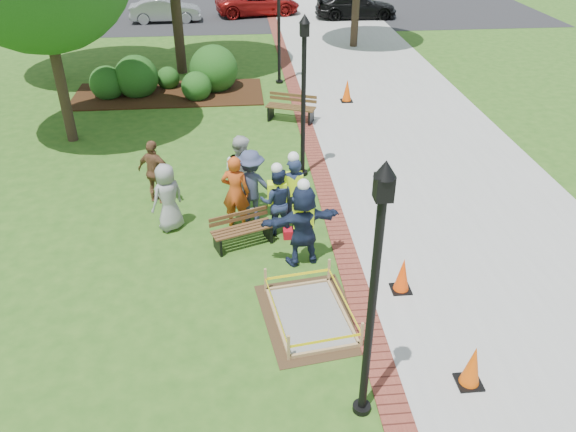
{
  "coord_description": "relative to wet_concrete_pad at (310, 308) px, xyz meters",
  "views": [
    {
      "loc": [
        -0.42,
        -8.71,
        7.06
      ],
      "look_at": [
        0.5,
        1.2,
        1.0
      ],
      "focal_mm": 35.0,
      "sensor_mm": 36.0,
      "label": 1
    }
  ],
  "objects": [
    {
      "name": "ground",
      "position": [
        -0.73,
        0.83,
        -0.23
      ],
      "size": [
        100.0,
        100.0,
        0.0
      ],
      "primitive_type": "plane",
      "color": "#285116",
      "rests_on": "ground"
    },
    {
      "name": "sidewalk",
      "position": [
        4.27,
        10.83,
        -0.22
      ],
      "size": [
        6.0,
        60.0,
        0.02
      ],
      "primitive_type": "cube",
      "color": "#9E9E99",
      "rests_on": "ground"
    },
    {
      "name": "brick_edging",
      "position": [
        1.02,
        10.83,
        -0.22
      ],
      "size": [
        0.5,
        60.0,
        0.03
      ],
      "primitive_type": "cube",
      "color": "maroon",
      "rests_on": "ground"
    },
    {
      "name": "mulch_bed",
      "position": [
        -3.73,
        12.83,
        -0.21
      ],
      "size": [
        7.0,
        3.0,
        0.05
      ],
      "primitive_type": "cube",
      "color": "#381E0F",
      "rests_on": "ground"
    },
    {
      "name": "parking_lot",
      "position": [
        -0.73,
        27.83,
        -0.23
      ],
      "size": [
        36.0,
        12.0,
        0.01
      ],
      "primitive_type": "cube",
      "color": "black",
      "rests_on": "ground"
    },
    {
      "name": "wet_concrete_pad",
      "position": [
        0.0,
        0.0,
        0.0
      ],
      "size": [
        2.02,
        2.52,
        0.55
      ],
      "color": "#47331E",
      "rests_on": "ground"
    },
    {
      "name": "bench_near",
      "position": [
        -1.19,
        2.52,
        0.0
      ],
      "size": [
        1.44,
        0.89,
        0.74
      ],
      "color": "brown",
      "rests_on": "ground"
    },
    {
      "name": "bench_far",
      "position": [
        0.58,
        9.74,
        0.05
      ],
      "size": [
        1.7,
        1.11,
        0.88
      ],
      "color": "brown",
      "rests_on": "ground"
    },
    {
      "name": "cone_front",
      "position": [
        2.35,
        -1.83,
        0.15
      ],
      "size": [
        0.41,
        0.41,
        0.8
      ],
      "color": "black",
      "rests_on": "ground"
    },
    {
      "name": "cone_back",
      "position": [
        1.89,
        0.62,
        0.14
      ],
      "size": [
        0.39,
        0.39,
        0.77
      ],
      "color": "black",
      "rests_on": "ground"
    },
    {
      "name": "cone_far",
      "position": [
        2.78,
        11.44,
        0.16
      ],
      "size": [
        0.42,
        0.42,
        0.82
      ],
      "color": "black",
      "rests_on": "ground"
    },
    {
      "name": "toolbox",
      "position": [
        -0.06,
        2.73,
        -0.13
      ],
      "size": [
        0.43,
        0.24,
        0.21
      ],
      "primitive_type": "cube",
      "rotation": [
        0.0,
        0.0,
        -0.01
      ],
      "color": "#AC0D1B",
      "rests_on": "ground"
    },
    {
      "name": "lamp_near",
      "position": [
        0.52,
        -2.17,
        2.25
      ],
      "size": [
        0.28,
        0.28,
        4.26
      ],
      "color": "black",
      "rests_on": "ground"
    },
    {
      "name": "lamp_mid",
      "position": [
        0.52,
        5.83,
        2.25
      ],
      "size": [
        0.28,
        0.28,
        4.26
      ],
      "color": "black",
      "rests_on": "ground"
    },
    {
      "name": "lamp_far",
      "position": [
        0.52,
        13.83,
        2.25
      ],
      "size": [
        0.28,
        0.28,
        4.26
      ],
      "color": "black",
      "rests_on": "ground"
    },
    {
      "name": "shrub_a",
      "position": [
        -5.9,
        12.71,
        -0.23
      ],
      "size": [
        1.27,
        1.27,
        1.27
      ],
      "primitive_type": "sphere",
      "color": "#1C4C15",
      "rests_on": "ground"
    },
    {
      "name": "shrub_b",
      "position": [
        -4.85,
        12.88,
        -0.23
      ],
      "size": [
        1.6,
        1.6,
        1.6
      ],
      "primitive_type": "sphere",
      "color": "#1C4C15",
      "rests_on": "ground"
    },
    {
      "name": "shrub_c",
      "position": [
        -2.64,
        12.23,
        -0.23
      ],
      "size": [
        1.1,
        1.1,
        1.1
      ],
      "primitive_type": "sphere",
      "color": "#1C4C15",
      "rests_on": "ground"
    },
    {
      "name": "shrub_d",
      "position": [
        -2.01,
        13.3,
        -0.23
      ],
      "size": [
        1.81,
        1.81,
        1.81
      ],
      "primitive_type": "sphere",
      "color": "#1C4C15",
      "rests_on": "ground"
    },
    {
      "name": "shrub_e",
      "position": [
        -3.79,
        13.62,
        -0.23
      ],
      "size": [
        0.88,
        0.88,
        0.88
      ],
      "primitive_type": "sphere",
      "color": "#1C4C15",
      "rests_on": "ground"
    },
    {
      "name": "casual_person_a",
      "position": [
        -2.84,
        3.39,
        0.58
      ],
      "size": [
        0.61,
        0.59,
        1.63
      ],
      "color": "gray",
      "rests_on": "ground"
    },
    {
      "name": "casual_person_b",
      "position": [
        -1.31,
        3.36,
        0.65
      ],
      "size": [
        0.64,
        0.5,
        1.78
      ],
      "color": "#B94415",
      "rests_on": "ground"
    },
    {
      "name": "casual_person_c",
      "position": [
        -1.16,
        4.25,
        0.71
      ],
      "size": [
        0.7,
        0.69,
        1.88
      ],
      "color": "silver",
      "rests_on": "ground"
    },
    {
      "name": "casual_person_d",
      "position": [
        -3.26,
        4.69,
        0.59
      ],
      "size": [
        0.62,
        0.55,
        1.64
      ],
      "color": "brown",
      "rests_on": "ground"
    },
    {
      "name": "casual_person_e",
      "position": [
        -0.94,
        3.61,
        0.66
      ],
      "size": [
        0.61,
        0.43,
        1.78
      ],
      "color": "#353C5D",
      "rests_on": "ground"
    },
    {
      "name": "hivis_worker_a",
      "position": [
        0.06,
        1.78,
        0.74
      ],
      "size": [
        0.65,
        0.49,
        1.98
      ],
      "color": "#1B2A48",
      "rests_on": "ground"
    },
    {
      "name": "hivis_worker_b",
      "position": [
        -0.0,
        3.17,
        0.72
      ],
      "size": [
        0.6,
        0.42,
        1.92
      ],
      "color": "#17183C",
      "rests_on": "ground"
    },
    {
      "name": "hivis_worker_c",
      "position": [
        -0.38,
        2.98,
        0.65
      ],
      "size": [
        0.55,
        0.38,
        1.76
      ],
      "color": "#1B2D46",
      "rests_on": "ground"
    },
    {
      "name": "parked_car_a",
      "position": [
        -9.89,
        25.7,
        -0.23
      ],
      "size": [
        1.97,
        4.45,
        1.44
      ],
      "primitive_type": "imported",
      "rotation": [
        0.0,
        0.0,
        1.58
      ],
      "color": "#2B2B2D",
      "rests_on": "ground"
    },
    {
      "name": "parked_car_b",
      "position": [
        -4.94,
        25.17,
        -0.23
      ],
      "size": [
        2.06,
        4.35,
        1.39
      ],
      "primitive_type": "imported",
      "rotation": [
        0.0,
        0.0,
        1.62
      ],
      "color": "gray",
      "rests_on": "ground"
    },
    {
      "name": "parked_car_c",
      "position": [
        0.27,
        26.55,
        -0.23
      ],
      "size": [
        2.75,
        4.8,
        1.47
      ],
      "primitive_type": "imported",
      "rotation": [
        0.0,
        0.0,
        1.75
      ],
      "color": "maroon",
      "rests_on": "ground"
    },
    {
      "name": "parked_car_d",
      "position": [
        5.81,
        25.16,
        -0.23
      ],
      "size": [
        2.02,
        4.52,
        1.46
      ],
      "primitive_type": "imported",
      "rotation": [
        0.0,
        0.0,
        1.55
      ],
      "color": "black",
      "rests_on": "ground"
    }
  ]
}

